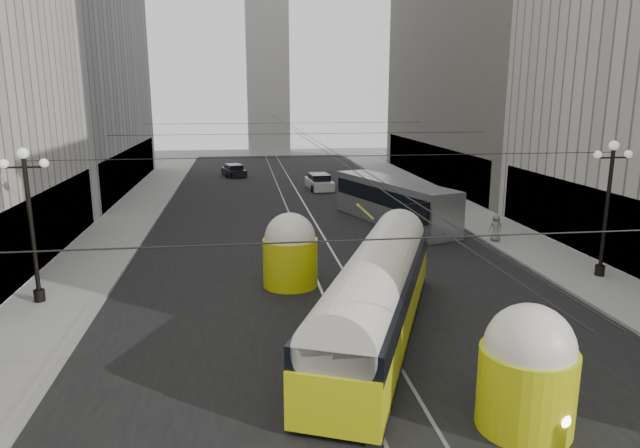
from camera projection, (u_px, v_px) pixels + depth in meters
name	position (u px, v px, depth m)	size (l,w,h in m)	color
road	(303.00, 221.00, 39.44)	(20.00, 85.00, 0.02)	black
sidewalk_left	(133.00, 214.00, 41.20)	(4.00, 72.00, 0.15)	gray
sidewalk_right	(451.00, 205.00, 44.40)	(4.00, 72.00, 0.15)	gray
rail_left	(292.00, 221.00, 39.34)	(0.12, 85.00, 0.04)	gray
rail_right	(314.00, 220.00, 39.54)	(0.12, 85.00, 0.04)	gray
building_left_far	(49.00, 25.00, 48.54)	(12.60, 28.60, 28.60)	#999999
building_right_far	(496.00, 9.00, 53.43)	(12.60, 32.60, 32.60)	#514C47
distant_tower	(267.00, 48.00, 81.95)	(6.00, 6.00, 31.36)	#B2AFA8
lamppost_left_mid	(30.00, 217.00, 22.92)	(1.86, 0.44, 6.37)	black
lamppost_right_mid	(608.00, 201.00, 26.28)	(1.86, 0.44, 6.37)	black
catenary	(306.00, 136.00, 37.17)	(25.00, 72.00, 0.23)	black
streetcar	(376.00, 293.00, 20.21)	(7.57, 14.66, 3.44)	#C7CB11
city_bus	(394.00, 200.00, 38.13)	(5.94, 12.04, 2.95)	gray
sedan_white_far	(319.00, 182.00, 52.16)	(2.22, 4.67, 1.43)	silver
sedan_dark_far	(234.00, 171.00, 60.50)	(2.76, 4.31, 1.26)	black
pedestrian_sidewalk_right	(496.00, 227.00, 33.25)	(0.79, 0.48, 1.61)	slate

